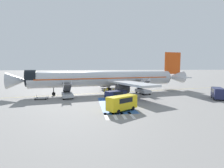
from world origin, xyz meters
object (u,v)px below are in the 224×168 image
service_van_1 (122,102)px  ground_crew_0 (105,91)px  baggage_cart (41,98)px  ground_crew_1 (114,91)px  service_van_2 (116,94)px  boarding_stairs_forward (67,94)px  boarding_stairs_aft (143,90)px  ground_crew_3 (122,92)px  airliner (108,79)px  service_van_0 (218,93)px  traffic_cone_0 (117,94)px  fuel_tanker (122,80)px  ground_crew_2 (107,90)px

service_van_1 → ground_crew_0: bearing=151.8°
baggage_cart → ground_crew_1: ground_crew_1 is taller
service_van_1 → service_van_2: size_ratio=1.08×
boarding_stairs_forward → ground_crew_1: (10.43, 1.28, 0.09)m
boarding_stairs_forward → boarding_stairs_aft: boarding_stairs_aft is taller
ground_crew_3 → airliner: bearing=-101.0°
service_van_2 → ground_crew_0: bearing=0.2°
boarding_stairs_forward → service_van_0: size_ratio=1.09×
boarding_stairs_aft → ground_crew_3: 6.56m
service_van_1 → service_van_2: service_van_1 is taller
baggage_cart → ground_crew_1: bearing=100.3°
traffic_cone_0 → service_van_1: bearing=-96.7°
boarding_stairs_forward → ground_crew_3: boarding_stairs_forward is taller
baggage_cart → ground_crew_0: 13.78m
boarding_stairs_forward → ground_crew_1: bearing=-3.6°
service_van_2 → traffic_cone_0: size_ratio=10.60×
fuel_tanker → service_van_0: (13.36, -34.30, -0.33)m
traffic_cone_0 → service_van_0: bearing=-23.1°
boarding_stairs_aft → ground_crew_3: bearing=-167.1°
airliner → service_van_1: 19.22m
ground_crew_3 → ground_crew_1: bearing=-49.3°
baggage_cart → traffic_cone_0: bearing=104.2°
service_van_1 → ground_crew_2: 15.98m
fuel_tanker → service_van_2: size_ratio=2.08×
ground_crew_2 → service_van_2: bearing=52.1°
fuel_tanker → service_van_2: 31.73m
baggage_cart → ground_crew_0: (13.57, 2.25, 0.82)m
airliner → fuel_tanker: 23.54m
boarding_stairs_aft → traffic_cone_0: (-6.89, -0.83, -0.79)m
service_van_1 → ground_crew_0: (-1.21, 14.14, -0.33)m
boarding_stairs_aft → service_van_2: boarding_stairs_aft is taller
ground_crew_2 → baggage_cart: bearing=-33.8°
airliner → service_van_1: (-0.26, -19.08, -2.32)m
airliner → traffic_cone_0: bearing=-168.5°
ground_crew_0 → ground_crew_1: 2.08m
boarding_stairs_aft → service_van_1: 18.33m
ground_crew_3 → boarding_stairs_forward: bearing=-30.8°
airliner → ground_crew_1: airliner is taller
boarding_stairs_forward → ground_crew_3: size_ratio=3.37×
boarding_stairs_aft → ground_crew_2: boarding_stairs_aft is taller
ground_crew_0 → service_van_2: bearing=-155.5°
airliner → boarding_stairs_forward: 12.02m
service_van_2 → baggage_cart: 15.64m
airliner → traffic_cone_0: (1.53, -3.78, -3.49)m
boarding_stairs_aft → ground_crew_0: (-9.90, -1.99, 0.06)m
service_van_1 → ground_crew_1: 14.03m
service_van_0 → ground_crew_1: bearing=-169.9°
airliner → baggage_cart: bearing=105.0°
boarding_stairs_aft → traffic_cone_0: bearing=176.3°
airliner → boarding_stairs_aft: 9.33m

